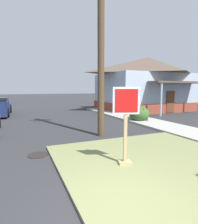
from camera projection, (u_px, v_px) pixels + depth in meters
The scene contains 9 objects.
ground_plane at pixel (120, 216), 3.38m from camera, with size 160.00×160.00×0.00m, color #2B2B2D.
grass_corner_patch at pixel (155, 161), 5.84m from camera, with size 5.87×5.55×0.08m, color olive.
sidewalk_strip at pixel (155, 124), 11.94m from camera, with size 2.20×19.66×0.12m, color #9E9B93.
stop_sign at pixel (126, 127), 5.37m from camera, with size 0.74×0.38×2.26m.
manhole_cover at pixel (38, 155), 6.46m from camera, with size 0.70×0.70×0.02m, color black.
street_bench at pixel (138, 112), 13.31m from camera, with size 0.41×1.75×0.85m.
utility_pole at pixel (101, 38), 8.56m from camera, with size 1.46×0.32×8.87m.
corner_house at pixel (148, 83), 20.26m from camera, with size 10.35×8.39×5.61m.
shrub_by_curb at pixel (139, 114), 13.01m from camera, with size 1.40×1.40×1.07m, color #345725.
Camera 1 is at (-1.60, -2.71, 2.29)m, focal length 29.97 mm.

